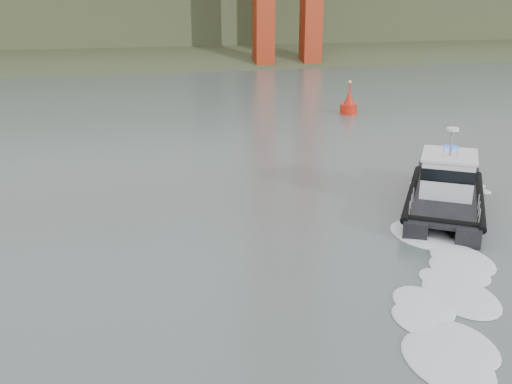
# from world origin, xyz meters

# --- Properties ---
(ground) EXTENTS (400.00, 400.00, 0.00)m
(ground) POSITION_xyz_m (0.00, 0.00, 0.00)
(ground) COLOR #495754
(ground) RESTS_ON ground
(headlands) EXTENTS (500.00, 105.36, 27.12)m
(headlands) POSITION_xyz_m (0.00, 125.50, 7.05)
(headlands) COLOR #3A4829
(headlands) RESTS_ON ground
(patrol_boat) EXTENTS (8.28, 9.99, 4.69)m
(patrol_boat) POSITION_xyz_m (10.37, 9.51, 1.17)
(patrol_boat) COLOR black
(patrol_boat) RESTS_ON ground
(nav_buoy) EXTENTS (1.66, 1.66, 3.46)m
(nav_buoy) POSITION_xyz_m (15.95, 35.53, 0.91)
(nav_buoy) COLOR red
(nav_buoy) RESTS_ON ground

